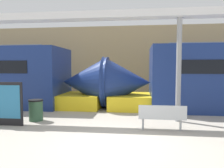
# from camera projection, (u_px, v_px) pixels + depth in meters

# --- Properties ---
(ground_plane) EXTENTS (60.00, 60.00, 0.00)m
(ground_plane) POSITION_uv_depth(u_px,v_px,m) (114.00, 144.00, 5.86)
(ground_plane) COLOR #A8A093
(station_wall) EXTENTS (56.00, 0.20, 5.00)m
(station_wall) POSITION_uv_depth(u_px,v_px,m) (130.00, 62.00, 15.42)
(station_wall) COLOR tan
(station_wall) RESTS_ON ground_plane
(bench_near) EXTENTS (1.51, 0.46, 0.85)m
(bench_near) POSITION_uv_depth(u_px,v_px,m) (162.00, 116.00, 7.05)
(bench_near) COLOR #ADB2B7
(bench_near) RESTS_ON ground_plane
(trash_bin) EXTENTS (0.55, 0.55, 0.82)m
(trash_bin) POSITION_uv_depth(u_px,v_px,m) (36.00, 110.00, 8.44)
(trash_bin) COLOR #2D5138
(trash_bin) RESTS_ON ground_plane
(poster_board) EXTENTS (0.98, 0.07, 1.55)m
(poster_board) POSITION_uv_depth(u_px,v_px,m) (9.00, 104.00, 7.69)
(poster_board) COLOR black
(poster_board) RESTS_ON ground_plane
(support_column_near) EXTENTS (0.19, 0.19, 3.92)m
(support_column_near) POSITION_uv_depth(u_px,v_px,m) (179.00, 70.00, 8.23)
(support_column_near) COLOR gray
(support_column_near) RESTS_ON ground_plane
(canopy_beam) EXTENTS (28.00, 0.60, 0.28)m
(canopy_beam) POSITION_uv_depth(u_px,v_px,m) (180.00, 13.00, 8.08)
(canopy_beam) COLOR silver
(canopy_beam) RESTS_ON support_column_near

